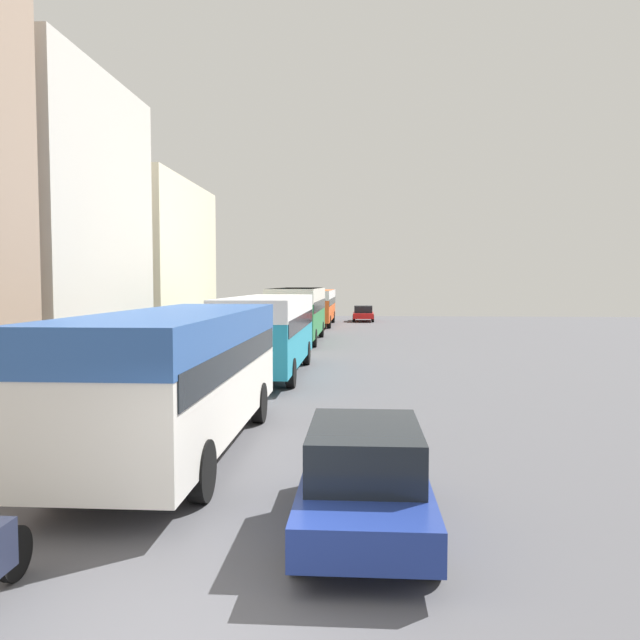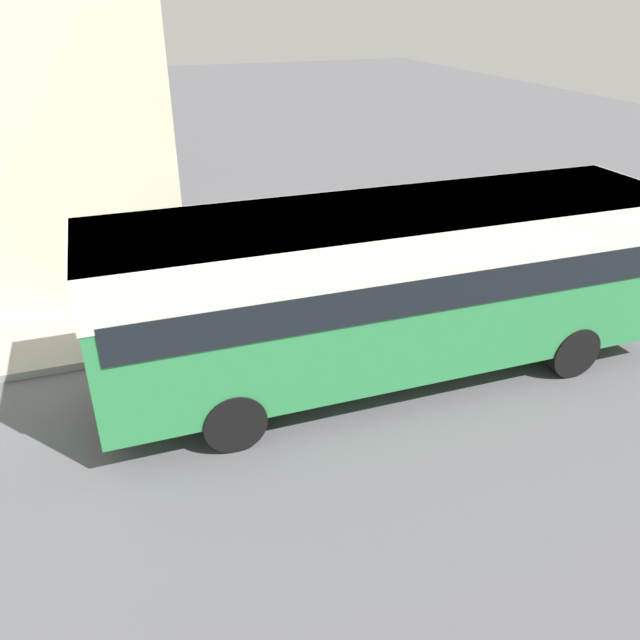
% 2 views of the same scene
% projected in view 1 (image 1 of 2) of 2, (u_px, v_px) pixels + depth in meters
% --- Properties ---
extents(ground_plane, '(120.00, 120.00, 0.00)m').
position_uv_depth(ground_plane, '(182.00, 636.00, 6.18)').
color(ground_plane, '#515156').
extents(building_midblock, '(6.62, 7.80, 10.10)m').
position_uv_depth(building_midblock, '(12.00, 235.00, 20.11)').
color(building_midblock, beige).
rests_on(building_midblock, ground_plane).
extents(building_far_terrace, '(5.78, 9.55, 8.25)m').
position_uv_depth(building_far_terrace, '(133.00, 270.00, 29.65)').
color(building_far_terrace, beige).
rests_on(building_far_terrace, ground_plane).
extents(bus_lead, '(2.59, 9.22, 2.92)m').
position_uv_depth(bus_lead, '(180.00, 361.00, 12.79)').
color(bus_lead, silver).
rests_on(bus_lead, ground_plane).
extents(bus_following, '(2.62, 9.60, 2.97)m').
position_uv_depth(bus_following, '(269.00, 324.00, 23.73)').
color(bus_following, teal).
rests_on(bus_following, ground_plane).
extents(bus_third_in_line, '(2.64, 10.28, 3.19)m').
position_uv_depth(bus_third_in_line, '(298.00, 307.00, 37.03)').
color(bus_third_in_line, '#2D8447').
rests_on(bus_third_in_line, ground_plane).
extents(bus_rear, '(2.57, 11.27, 2.91)m').
position_uv_depth(bus_rear, '(317.00, 302.00, 51.41)').
color(bus_rear, '#EA5B23').
rests_on(bus_rear, ground_plane).
extents(car_crossing, '(1.91, 4.30, 1.44)m').
position_uv_depth(car_crossing, '(363.00, 313.00, 56.88)').
color(car_crossing, red).
rests_on(car_crossing, ground_plane).
extents(car_far_curb, '(1.83, 4.14, 1.51)m').
position_uv_depth(car_far_curb, '(365.00, 477.00, 8.76)').
color(car_far_curb, navy).
rests_on(car_far_curb, ground_plane).
extents(pedestrian_near_curb, '(0.39, 0.39, 1.65)m').
position_uv_depth(pedestrian_near_curb, '(170.00, 358.00, 20.82)').
color(pedestrian_near_curb, '#232838').
rests_on(pedestrian_near_curb, sidewalk).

